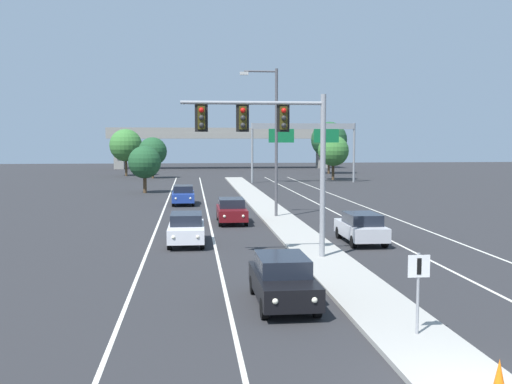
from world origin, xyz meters
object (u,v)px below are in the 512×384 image
(tree_far_left_b, at_px, (145,162))
(tree_far_right_a, at_px, (329,140))
(street_lamp_median, at_px, (273,134))
(car_oncoming_white, at_px, (186,228))
(overhead_signal_mast, at_px, (275,138))
(tree_far_right_b, at_px, (333,151))
(traffic_cone_median_nose, at_px, (499,377))
(car_oncoming_blue, at_px, (183,195))
(tree_far_left_c, at_px, (153,152))
(car_oncoming_darkred, at_px, (232,210))
(car_oncoming_black, at_px, (283,279))
(highway_sign_gantry, at_px, (304,134))
(car_receding_silver, at_px, (361,227))
(median_sign_post, at_px, (418,281))
(tree_far_left_a, at_px, (126,145))

(tree_far_left_b, distance_m, tree_far_right_a, 42.11)
(street_lamp_median, height_order, car_oncoming_white, street_lamp_median)
(overhead_signal_mast, xyz_separation_m, tree_far_right_b, (15.37, 53.43, -1.51))
(traffic_cone_median_nose, bearing_deg, car_oncoming_blue, 100.09)
(car_oncoming_blue, xyz_separation_m, tree_far_left_c, (-4.71, 35.43, 2.94))
(tree_far_right_b, relative_size, tree_far_left_b, 1.25)
(car_oncoming_darkred, height_order, car_oncoming_blue, same)
(car_oncoming_black, relative_size, tree_far_right_a, 0.54)
(highway_sign_gantry, relative_size, tree_far_right_a, 1.60)
(car_oncoming_black, relative_size, car_oncoming_blue, 1.00)
(traffic_cone_median_nose, bearing_deg, car_receding_silver, 82.39)
(tree_far_right_a, bearing_deg, car_oncoming_darkred, -109.06)
(car_oncoming_darkred, relative_size, tree_far_right_b, 0.75)
(median_sign_post, distance_m, car_oncoming_blue, 35.68)
(tree_far_left_a, xyz_separation_m, tree_far_right_b, (28.75, -12.35, -0.67))
(tree_far_left_a, distance_m, tree_far_left_c, 7.66)
(tree_far_right_a, bearing_deg, tree_far_right_b, -100.77)
(tree_far_left_b, bearing_deg, tree_far_right_b, 36.97)
(street_lamp_median, bearing_deg, traffic_cone_median_nose, -88.66)
(car_oncoming_darkred, bearing_deg, tree_far_left_b, 107.45)
(street_lamp_median, height_order, car_oncoming_blue, street_lamp_median)
(car_oncoming_darkred, bearing_deg, car_receding_silver, -53.37)
(tree_far_left_a, bearing_deg, car_oncoming_blue, -77.74)
(car_oncoming_darkred, relative_size, traffic_cone_median_nose, 6.05)
(car_oncoming_darkred, height_order, tree_far_left_c, tree_far_left_c)
(overhead_signal_mast, xyz_separation_m, car_oncoming_blue, (-4.33, 24.11, -4.61))
(car_oncoming_white, xyz_separation_m, tree_far_right_a, (22.10, 63.44, 4.59))
(tree_far_left_a, height_order, tree_far_right_b, tree_far_left_a)
(median_sign_post, height_order, car_oncoming_darkred, median_sign_post)
(overhead_signal_mast, xyz_separation_m, car_oncoming_white, (-3.92, 4.78, -4.61))
(car_oncoming_black, bearing_deg, tree_far_right_b, 75.13)
(car_oncoming_darkred, distance_m, tree_far_right_a, 59.15)
(tree_far_left_b, bearing_deg, tree_far_left_c, 91.66)
(tree_far_right_b, bearing_deg, car_oncoming_black, -104.87)
(car_oncoming_white, height_order, car_receding_silver, same)
(car_oncoming_darkred, distance_m, car_oncoming_blue, 12.08)
(traffic_cone_median_nose, height_order, tree_far_right_b, tree_far_right_b)
(car_oncoming_black, xyz_separation_m, car_oncoming_blue, (-3.62, 31.20, 0.00))
(car_oncoming_black, distance_m, traffic_cone_median_nose, 8.40)
(car_oncoming_white, relative_size, car_oncoming_darkred, 1.00)
(car_oncoming_white, bearing_deg, traffic_cone_median_nose, -71.61)
(car_receding_silver, distance_m, highway_sign_gantry, 45.16)
(median_sign_post, distance_m, traffic_cone_median_nose, 4.04)
(tree_far_right_a, bearing_deg, car_oncoming_blue, -117.04)
(car_oncoming_black, xyz_separation_m, traffic_cone_median_nose, (3.30, -7.72, -0.31))
(car_oncoming_white, distance_m, traffic_cone_median_nose, 20.64)
(street_lamp_median, xyz_separation_m, car_oncoming_darkred, (-2.98, -2.09, -4.97))
(highway_sign_gantry, height_order, tree_far_left_c, highway_sign_gantry)
(overhead_signal_mast, xyz_separation_m, median_sign_post, (2.36, -10.93, -3.85))
(car_oncoming_darkred, relative_size, tree_far_right_a, 0.54)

